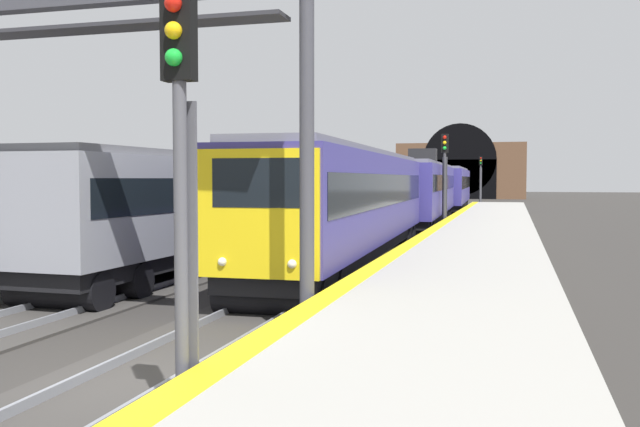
# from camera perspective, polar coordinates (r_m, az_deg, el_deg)

# --- Properties ---
(ground_plane) EXTENTS (320.00, 320.00, 0.00)m
(ground_plane) POSITION_cam_1_polar(r_m,az_deg,el_deg) (11.19, -15.49, -13.68)
(ground_plane) COLOR #302D2B
(platform_right) EXTENTS (112.00, 4.52, 0.99)m
(platform_right) POSITION_cam_1_polar(r_m,az_deg,el_deg) (9.63, 7.66, -13.27)
(platform_right) COLOR #9E9B93
(platform_right) RESTS_ON ground_plane
(platform_right_edge_strip) EXTENTS (112.00, 0.50, 0.01)m
(platform_right_edge_strip) POSITION_cam_1_polar(r_m,az_deg,el_deg) (9.97, -3.99, -9.71)
(platform_right_edge_strip) COLOR yellow
(platform_right_edge_strip) RESTS_ON platform_right
(track_main_line) EXTENTS (160.00, 3.05, 0.21)m
(track_main_line) POSITION_cam_1_polar(r_m,az_deg,el_deg) (11.18, -15.49, -13.48)
(track_main_line) COLOR #383533
(track_main_line) RESTS_ON ground_plane
(train_main_approaching) EXTENTS (60.96, 3.46, 5.07)m
(train_main_approaching) POSITION_cam_1_polar(r_m,az_deg,el_deg) (44.57, 8.48, 1.88)
(train_main_approaching) COLOR navy
(train_main_approaching) RESTS_ON ground_plane
(train_adjacent_platform) EXTENTS (39.71, 3.22, 4.89)m
(train_adjacent_platform) POSITION_cam_1_polar(r_m,az_deg,el_deg) (34.54, -1.77, 1.48)
(train_adjacent_platform) COLOR gray
(train_adjacent_platform) RESTS_ON ground_plane
(railway_signal_near) EXTENTS (0.39, 0.38, 5.34)m
(railway_signal_near) POSITION_cam_1_polar(r_m,az_deg,el_deg) (8.11, -11.47, 3.21)
(railway_signal_near) COLOR #4C4C54
(railway_signal_near) RESTS_ON ground_plane
(railway_signal_mid) EXTENTS (0.39, 0.38, 5.67)m
(railway_signal_mid) POSITION_cam_1_polar(r_m,az_deg,el_deg) (39.28, 10.29, 3.22)
(railway_signal_mid) COLOR #38383D
(railway_signal_mid) RESTS_ON ground_plane
(railway_signal_far) EXTENTS (0.39, 0.38, 5.77)m
(railway_signal_far) POSITION_cam_1_polar(r_m,az_deg,el_deg) (83.99, 13.17, 3.05)
(railway_signal_far) COLOR #4C4C54
(railway_signal_far) RESTS_ON ground_plane
(overhead_signal_gantry) EXTENTS (0.70, 8.76, 7.03)m
(overhead_signal_gantry) POSITION_cam_1_polar(r_m,az_deg,el_deg) (14.88, -17.24, 11.08)
(overhead_signal_gantry) COLOR #3F3F47
(overhead_signal_gantry) RESTS_ON ground_plane
(tunnel_portal) EXTENTS (2.30, 19.91, 11.67)m
(tunnel_portal) POSITION_cam_1_polar(r_m,az_deg,el_deg) (109.61, 11.53, 3.51)
(tunnel_portal) COLOR brown
(tunnel_portal) RESTS_ON ground_plane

